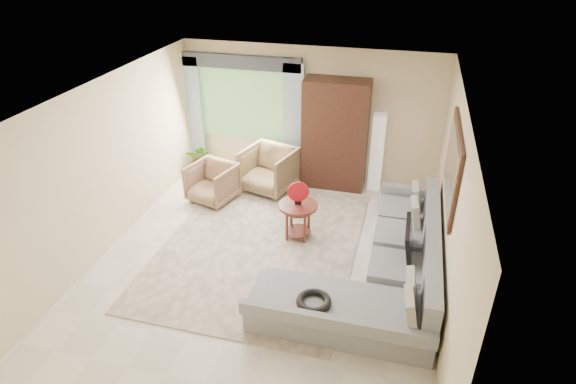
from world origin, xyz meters
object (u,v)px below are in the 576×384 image
(tv_screen, at_px, (409,240))
(armoire, at_px, (335,135))
(coffee_table, at_px, (298,220))
(sectional_sofa, at_px, (385,272))
(armchair_right, at_px, (268,170))
(potted_plant, at_px, (201,158))
(floor_lamp, at_px, (377,152))
(armchair_left, at_px, (212,183))

(tv_screen, bearing_deg, armoire, 119.10)
(coffee_table, height_order, armoire, armoire)
(coffee_table, xyz_separation_m, armoire, (0.23, 1.99, 0.72))
(sectional_sofa, relative_size, armchair_right, 3.75)
(sectional_sofa, height_order, potted_plant, sectional_sofa)
(sectional_sofa, bearing_deg, armchair_right, 135.27)
(potted_plant, xyz_separation_m, floor_lamp, (3.54, 0.19, 0.45))
(armoire, bearing_deg, potted_plant, -177.28)
(armchair_left, bearing_deg, sectional_sofa, -11.72)
(tv_screen, height_order, floor_lamp, floor_lamp)
(coffee_table, bearing_deg, tv_screen, -22.21)
(armoire, xyz_separation_m, floor_lamp, (0.80, 0.06, -0.30))
(tv_screen, xyz_separation_m, potted_plant, (-4.24, 2.57, -0.42))
(tv_screen, xyz_separation_m, armchair_left, (-3.55, 1.52, -0.36))
(floor_lamp, bearing_deg, armchair_left, -156.57)
(coffee_table, relative_size, armoire, 0.30)
(coffee_table, height_order, armchair_left, armchair_left)
(armchair_right, relative_size, floor_lamp, 0.62)
(floor_lamp, bearing_deg, coffee_table, -116.79)
(potted_plant, bearing_deg, tv_screen, -31.20)
(armchair_right, xyz_separation_m, armoire, (1.16, 0.52, 0.63))
(tv_screen, distance_m, armoire, 3.10)
(tv_screen, height_order, potted_plant, tv_screen)
(coffee_table, xyz_separation_m, armchair_right, (-0.93, 1.47, 0.09))
(armchair_right, xyz_separation_m, floor_lamp, (1.96, 0.58, 0.33))
(sectional_sofa, xyz_separation_m, tv_screen, (0.27, 0.20, 0.44))
(floor_lamp, bearing_deg, sectional_sofa, -81.67)
(potted_plant, bearing_deg, sectional_sofa, -34.89)
(tv_screen, relative_size, armoire, 0.35)
(floor_lamp, bearing_deg, armchair_right, -163.50)
(armoire, bearing_deg, coffee_table, -96.70)
(armchair_left, relative_size, armchair_right, 0.85)
(tv_screen, height_order, armoire, armoire)
(armoire, bearing_deg, sectional_sofa, -66.94)
(coffee_table, height_order, floor_lamp, floor_lamp)
(sectional_sofa, bearing_deg, tv_screen, 37.17)
(sectional_sofa, height_order, coffee_table, sectional_sofa)
(sectional_sofa, bearing_deg, armoire, 113.06)
(armchair_left, bearing_deg, floor_lamp, 39.45)
(coffee_table, relative_size, floor_lamp, 0.42)
(tv_screen, relative_size, armchair_right, 0.80)
(coffee_table, bearing_deg, potted_plant, 143.41)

